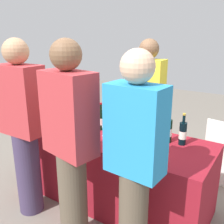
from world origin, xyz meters
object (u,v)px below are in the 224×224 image
object	(u,v)px
wine_bottle_6	(168,131)
wine_glass_0	(69,121)
wine_bottle_3	(101,120)
wine_bottle_5	(130,125)
guest_2	(135,161)
wine_glass_2	(105,127)
wine_bottle_4	(115,120)
wine_bottle_2	(89,115)
wine_bottle_0	(64,110)
guest_0	(23,125)
wine_bottle_1	(68,112)
guest_1	(70,143)
wine_glass_1	(75,123)
menu_board	(223,155)
wine_glass_3	(122,131)
server_pouring	(147,105)
wine_bottle_7	(183,133)

from	to	relation	value
wine_bottle_6	wine_glass_0	size ratio (longest dim) A/B	2.53
wine_bottle_6	wine_bottle_3	bearing A→B (deg)	-173.85
wine_bottle_5	guest_2	xyz separation A→B (m)	(0.45, -0.73, 0.04)
wine_glass_2	wine_bottle_4	bearing A→B (deg)	96.20
wine_bottle_4	wine_bottle_6	size ratio (longest dim) A/B	0.96
wine_bottle_2	wine_bottle_6	distance (m)	0.95
wine_bottle_0	guest_0	bearing A→B (deg)	-76.07
wine_bottle_1	guest_1	size ratio (longest dim) A/B	0.18
wine_bottle_3	wine_glass_1	distance (m)	0.29
wine_bottle_3	wine_bottle_6	world-z (taller)	wine_bottle_6
wine_bottle_0	menu_board	size ratio (longest dim) A/B	0.38
wine_glass_3	wine_glass_2	bearing A→B (deg)	-179.97
wine_bottle_1	guest_0	xyz separation A→B (m)	(0.08, -0.71, 0.06)
server_pouring	guest_1	world-z (taller)	guest_1
wine_glass_0	menu_board	size ratio (longest dim) A/B	0.16
wine_bottle_6	guest_0	world-z (taller)	guest_0
wine_glass_1	wine_glass_3	distance (m)	0.52
guest_2	menu_board	xyz separation A→B (m)	(0.34, 1.57, -0.52)
server_pouring	guest_0	size ratio (longest dim) A/B	0.99
wine_bottle_4	wine_glass_0	size ratio (longest dim) A/B	2.42
wine_glass_0	wine_glass_1	world-z (taller)	wine_glass_1
wine_bottle_2	wine_bottle_3	size ratio (longest dim) A/B	1.05
wine_bottle_7	guest_2	distance (m)	0.82
wine_glass_2	menu_board	distance (m)	1.47
wine_bottle_0	wine_glass_2	bearing A→B (deg)	-14.12
wine_bottle_2	server_pouring	bearing A→B (deg)	49.04
wine_bottle_1	wine_bottle_2	world-z (taller)	wine_bottle_2
wine_bottle_3	wine_bottle_6	bearing A→B (deg)	6.15
wine_glass_3	menu_board	xyz separation A→B (m)	(0.79, 0.99, -0.45)
wine_bottle_3	guest_2	distance (m)	1.07
wine_glass_3	guest_0	world-z (taller)	guest_0
wine_glass_0	wine_glass_1	distance (m)	0.17
server_pouring	wine_bottle_7	bearing A→B (deg)	140.89
wine_bottle_5	wine_glass_2	world-z (taller)	wine_bottle_5
wine_bottle_6	guest_0	size ratio (longest dim) A/B	0.18
wine_bottle_1	server_pouring	bearing A→B (deg)	37.85
wine_bottle_1	wine_bottle_2	distance (m)	0.28
wine_bottle_0	server_pouring	xyz separation A→B (m)	(0.85, 0.54, 0.07)
wine_glass_0	guest_2	size ratio (longest dim) A/B	0.08
wine_glass_0	wine_bottle_7	bearing A→B (deg)	12.51
wine_bottle_0	wine_bottle_6	distance (m)	1.33
wine_bottle_1	wine_glass_3	bearing A→B (deg)	-10.06
menu_board	wine_bottle_6	bearing A→B (deg)	-106.58
wine_glass_3	wine_bottle_4	bearing A→B (deg)	135.40
wine_glass_2	wine_bottle_5	bearing A→B (deg)	36.76
wine_bottle_2	wine_glass_2	distance (m)	0.40
wine_bottle_3	guest_1	world-z (taller)	guest_1
wine_glass_3	wine_bottle_6	bearing A→B (deg)	27.84
wine_bottle_2	wine_bottle_3	world-z (taller)	wine_bottle_2
wine_bottle_6	guest_1	xyz separation A→B (m)	(-0.48, -0.85, 0.07)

